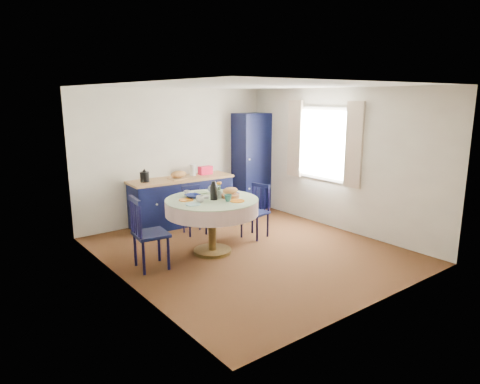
% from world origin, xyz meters
% --- Properties ---
extents(floor, '(4.50, 4.50, 0.00)m').
position_xyz_m(floor, '(0.00, 0.00, 0.00)').
color(floor, black).
rests_on(floor, ground).
extents(ceiling, '(4.50, 4.50, 0.00)m').
position_xyz_m(ceiling, '(0.00, 0.00, 2.50)').
color(ceiling, white).
rests_on(ceiling, wall_back).
extents(wall_back, '(4.00, 0.02, 2.50)m').
position_xyz_m(wall_back, '(0.00, 2.25, 1.25)').
color(wall_back, silver).
rests_on(wall_back, floor).
extents(wall_left, '(0.02, 4.50, 2.50)m').
position_xyz_m(wall_left, '(-2.00, 0.00, 1.25)').
color(wall_left, silver).
rests_on(wall_left, floor).
extents(wall_right, '(0.02, 4.50, 2.50)m').
position_xyz_m(wall_right, '(2.00, 0.00, 1.25)').
color(wall_right, silver).
rests_on(wall_right, floor).
extents(window, '(0.10, 1.74, 1.45)m').
position_xyz_m(window, '(1.95, 0.30, 1.52)').
color(window, white).
rests_on(window, wall_right).
extents(kitchen_counter, '(1.99, 0.71, 1.12)m').
position_xyz_m(kitchen_counter, '(-0.10, 1.90, 0.45)').
color(kitchen_counter, black).
rests_on(kitchen_counter, floor).
extents(pantry_cabinet, '(0.71, 0.52, 2.01)m').
position_xyz_m(pantry_cabinet, '(1.66, 2.00, 1.01)').
color(pantry_cabinet, black).
rests_on(pantry_cabinet, floor).
extents(dining_table, '(1.40, 1.40, 1.13)m').
position_xyz_m(dining_table, '(-0.50, 0.28, 0.72)').
color(dining_table, '#4E3A16').
rests_on(dining_table, floor).
extents(chair_left, '(0.49, 0.51, 1.03)m').
position_xyz_m(chair_left, '(-1.56, 0.31, 0.52)').
color(chair_left, black).
rests_on(chair_left, floor).
extents(chair_far, '(0.42, 0.41, 0.83)m').
position_xyz_m(chair_far, '(-0.22, 1.27, 0.42)').
color(chair_far, black).
rests_on(chair_far, floor).
extents(chair_right, '(0.47, 0.48, 0.90)m').
position_xyz_m(chair_right, '(0.52, 0.47, 0.46)').
color(chair_right, black).
rests_on(chair_right, floor).
extents(mug_a, '(0.12, 0.12, 0.10)m').
position_xyz_m(mug_a, '(-0.75, 0.21, 0.90)').
color(mug_a, silver).
rests_on(mug_a, dining_table).
extents(mug_b, '(0.11, 0.11, 0.10)m').
position_xyz_m(mug_b, '(-0.41, 0.00, 0.90)').
color(mug_b, '#2D6D62').
rests_on(mug_b, dining_table).
extents(mug_c, '(0.11, 0.11, 0.09)m').
position_xyz_m(mug_c, '(-0.22, 0.56, 0.89)').
color(mug_c, black).
rests_on(mug_c, dining_table).
extents(mug_d, '(0.09, 0.09, 0.08)m').
position_xyz_m(mug_d, '(-0.70, 0.68, 0.89)').
color(mug_d, silver).
rests_on(mug_d, dining_table).
extents(cobalt_bowl, '(0.23, 0.23, 0.06)m').
position_xyz_m(cobalt_bowl, '(-0.70, 0.51, 0.88)').
color(cobalt_bowl, navy).
rests_on(cobalt_bowl, dining_table).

